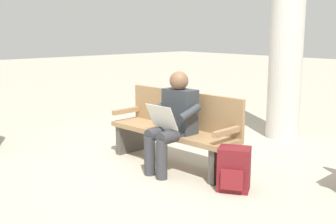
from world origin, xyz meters
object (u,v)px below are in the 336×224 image
object	(u,v)px
bench_near	(176,128)
person_seated	(173,119)
support_pillar	(288,21)
backpack	(234,169)

from	to	relation	value
bench_near	person_seated	bearing A→B (deg)	128.01
person_seated	support_pillar	xyz separation A→B (m)	(0.03, -2.37, 1.14)
support_pillar	backpack	bearing A→B (deg)	111.21
backpack	support_pillar	xyz separation A→B (m)	(0.90, -2.33, 1.55)
bench_near	support_pillar	distance (m)	2.52
bench_near	backpack	size ratio (longest dim) A/B	3.97
backpack	support_pillar	bearing A→B (deg)	-68.79
person_seated	backpack	distance (m)	0.96
person_seated	support_pillar	distance (m)	2.63
person_seated	backpack	bearing A→B (deg)	-179.60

